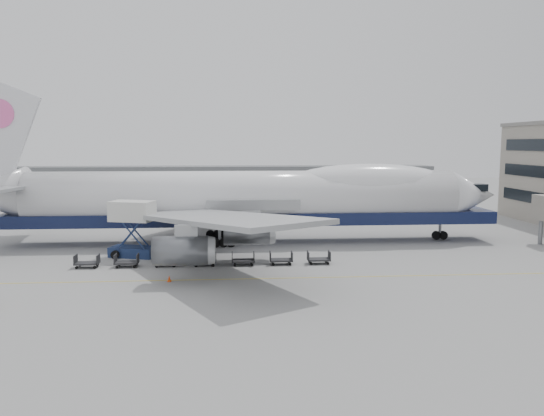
{
  "coord_description": "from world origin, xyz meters",
  "views": [
    {
      "loc": [
        -1.43,
        -53.06,
        12.28
      ],
      "look_at": [
        3.0,
        6.0,
        5.01
      ],
      "focal_mm": 35.0,
      "sensor_mm": 36.0,
      "label": 1
    }
  ],
  "objects": [
    {
      "name": "catering_truck",
      "position": [
        -12.25,
        4.52,
        3.44
      ],
      "size": [
        5.38,
        4.35,
        6.08
      ],
      "rotation": [
        0.0,
        0.0,
        -0.29
      ],
      "color": "navy",
      "rests_on": "ground"
    },
    {
      "name": "dolly_6",
      "position": [
        7.31,
        -0.43,
        0.53
      ],
      "size": [
        2.3,
        1.35,
        1.3
      ],
      "color": "#2D2D30",
      "rests_on": "ground"
    },
    {
      "name": "ground",
      "position": [
        0.0,
        0.0,
        0.0
      ],
      "size": [
        260.0,
        260.0,
        0.0
      ],
      "primitive_type": "plane",
      "color": "gray",
      "rests_on": "ground"
    },
    {
      "name": "dolly_5",
      "position": [
        3.45,
        -0.43,
        0.53
      ],
      "size": [
        2.3,
        1.35,
        1.3
      ],
      "color": "#2D2D30",
      "rests_on": "ground"
    },
    {
      "name": "dolly_2",
      "position": [
        -8.15,
        -0.43,
        0.53
      ],
      "size": [
        2.3,
        1.35,
        1.3
      ],
      "color": "#2D2D30",
      "rests_on": "ground"
    },
    {
      "name": "dolly_0",
      "position": [
        -15.88,
        -0.43,
        0.53
      ],
      "size": [
        2.3,
        1.35,
        1.3
      ],
      "color": "#2D2D30",
      "rests_on": "ground"
    },
    {
      "name": "dolly_3",
      "position": [
        -4.28,
        -0.43,
        0.53
      ],
      "size": [
        2.3,
        1.35,
        1.3
      ],
      "color": "#2D2D30",
      "rests_on": "ground"
    },
    {
      "name": "airliner",
      "position": [
        0.64,
        12.0,
        5.62
      ],
      "size": [
        67.0,
        55.3,
        19.98
      ],
      "color": "white",
      "rests_on": "ground"
    },
    {
      "name": "dolly_4",
      "position": [
        -0.42,
        -0.43,
        0.53
      ],
      "size": [
        2.3,
        1.35,
        1.3
      ],
      "color": "#2D2D30",
      "rests_on": "ground"
    },
    {
      "name": "hangar",
      "position": [
        -10.0,
        70.0,
        3.5
      ],
      "size": [
        110.0,
        8.0,
        7.0
      ],
      "primitive_type": "cube",
      "color": "slate",
      "rests_on": "ground"
    },
    {
      "name": "dolly_1",
      "position": [
        -12.01,
        -0.43,
        0.53
      ],
      "size": [
        2.3,
        1.35,
        1.3
      ],
      "color": "#2D2D30",
      "rests_on": "ground"
    },
    {
      "name": "traffic_cone",
      "position": [
        -7.13,
        -6.4,
        0.26
      ],
      "size": [
        0.37,
        0.37,
        0.55
      ],
      "rotation": [
        0.0,
        0.0,
        -0.43
      ],
      "color": "#DD410B",
      "rests_on": "ground"
    },
    {
      "name": "apron_line",
      "position": [
        0.0,
        -6.0,
        0.01
      ],
      "size": [
        60.0,
        0.15,
        0.01
      ],
      "primitive_type": "cube",
      "color": "gold",
      "rests_on": "ground"
    }
  ]
}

